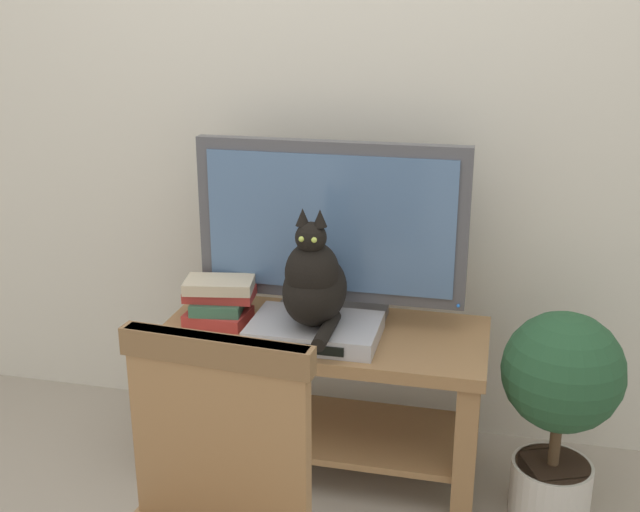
# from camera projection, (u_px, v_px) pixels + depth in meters

# --- Properties ---
(back_wall) EXTENTS (7.00, 0.12, 2.80)m
(back_wall) POSITION_uv_depth(u_px,v_px,m) (347.00, 61.00, 2.78)
(back_wall) COLOR beige
(back_wall) RESTS_ON ground
(tv_stand) EXTENTS (1.11, 0.50, 0.54)m
(tv_stand) POSITION_uv_depth(u_px,v_px,m) (323.00, 373.00, 2.72)
(tv_stand) COLOR olive
(tv_stand) RESTS_ON ground
(tv) EXTENTS (0.93, 0.20, 0.63)m
(tv) POSITION_uv_depth(u_px,v_px,m) (330.00, 229.00, 2.66)
(tv) COLOR #4C4C51
(tv) RESTS_ON tv_stand
(media_box) EXTENTS (0.43, 0.30, 0.06)m
(media_box) POSITION_uv_depth(u_px,v_px,m) (315.00, 330.00, 2.59)
(media_box) COLOR #ADADB2
(media_box) RESTS_ON tv_stand
(cat) EXTENTS (0.21, 0.37, 0.40)m
(cat) POSITION_uv_depth(u_px,v_px,m) (315.00, 282.00, 2.52)
(cat) COLOR black
(cat) RESTS_ON media_box
(book_stack) EXTENTS (0.26, 0.19, 0.16)m
(book_stack) POSITION_uv_depth(u_px,v_px,m) (219.00, 301.00, 2.71)
(book_stack) COLOR #B2332D
(book_stack) RESTS_ON tv_stand
(potted_plant) EXTENTS (0.38, 0.38, 0.70)m
(potted_plant) POSITION_uv_depth(u_px,v_px,m) (560.00, 396.00, 2.44)
(potted_plant) COLOR beige
(potted_plant) RESTS_ON ground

